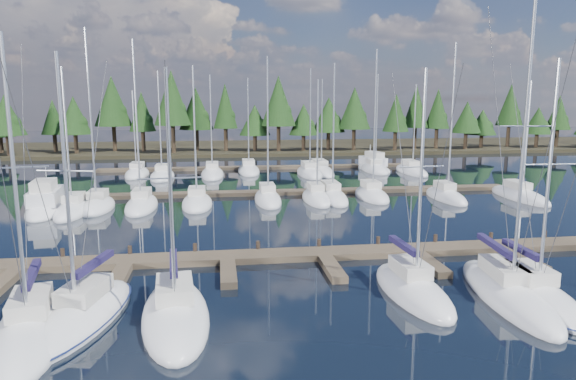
{
  "coord_description": "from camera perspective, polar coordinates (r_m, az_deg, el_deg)",
  "views": [
    {
      "loc": [
        -6.41,
        -12.82,
        9.9
      ],
      "look_at": [
        -1.64,
        22.0,
        3.65
      ],
      "focal_mm": 32.0,
      "sensor_mm": 36.0,
      "label": 1
    }
  ],
  "objects": [
    {
      "name": "front_sailboat_4",
      "position": [
        28.72,
        25.56,
        -10.52
      ],
      "size": [
        3.14,
        8.3,
        12.52
      ],
      "color": "silver",
      "rests_on": "ground"
    },
    {
      "name": "ground",
      "position": [
        44.42,
        0.7,
        -2.8
      ],
      "size": [
        260.0,
        260.0,
        0.0
      ],
      "primitive_type": "plane",
      "color": "black",
      "rests_on": "ground"
    },
    {
      "name": "front_sailboat_0",
      "position": [
        24.97,
        -26.67,
        -13.71
      ],
      "size": [
        4.51,
        9.45,
        13.19
      ],
      "color": "silver",
      "rests_on": "ground"
    },
    {
      "name": "front_sailboat_5",
      "position": [
        28.53,
        23.13,
        -10.43
      ],
      "size": [
        3.78,
        10.27,
        15.72
      ],
      "color": "silver",
      "rests_on": "ground"
    },
    {
      "name": "main_dock",
      "position": [
        32.34,
        4.03,
        -7.39
      ],
      "size": [
        44.0,
        6.13,
        0.9
      ],
      "color": "brown",
      "rests_on": "ground"
    },
    {
      "name": "tree_line",
      "position": [
        93.22,
        -4.44,
        8.57
      ],
      "size": [
        186.92,
        11.95,
        14.2
      ],
      "color": "black",
      "rests_on": "far_shore"
    },
    {
      "name": "front_sailboat_3",
      "position": [
        27.48,
        13.64,
        -10.7
      ],
      "size": [
        3.0,
        7.89,
        12.14
      ],
      "color": "silver",
      "rests_on": "ground"
    },
    {
      "name": "back_sailboat_rows",
      "position": [
        59.16,
        -0.74,
        0.71
      ],
      "size": [
        45.38,
        32.19,
        16.74
      ],
      "color": "silver",
      "rests_on": "ground"
    },
    {
      "name": "front_sailboat_2",
      "position": [
        24.44,
        -12.39,
        -13.37
      ],
      "size": [
        3.77,
        9.1,
        11.99
      ],
      "color": "silver",
      "rests_on": "ground"
    },
    {
      "name": "far_shore",
      "position": [
        103.47,
        -4.22,
        4.73
      ],
      "size": [
        220.0,
        30.0,
        0.6
      ],
      "primitive_type": "cube",
      "color": "black",
      "rests_on": "ground"
    },
    {
      "name": "back_docks",
      "position": [
        63.48,
        -1.91,
        1.28
      ],
      "size": [
        50.0,
        21.8,
        0.4
      ],
      "color": "brown",
      "rests_on": "ground"
    },
    {
      "name": "motor_yacht_right",
      "position": [
        73.98,
        9.41,
        2.62
      ],
      "size": [
        4.5,
        8.86,
        4.22
      ],
      "color": "silver",
      "rests_on": "ground"
    },
    {
      "name": "front_sailboat_1",
      "position": [
        25.51,
        -21.93,
        -12.86
      ],
      "size": [
        4.84,
        9.51,
        12.61
      ],
      "color": "silver",
      "rests_on": "ground"
    },
    {
      "name": "motor_yacht_left",
      "position": [
        50.75,
        -25.27,
        -1.56
      ],
      "size": [
        4.23,
        9.7,
        4.7
      ],
      "color": "silver",
      "rests_on": "ground"
    }
  ]
}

